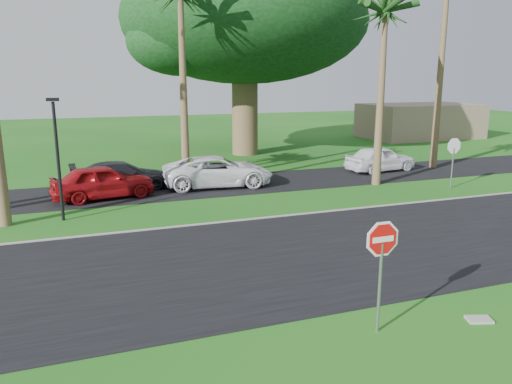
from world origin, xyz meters
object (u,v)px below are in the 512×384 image
object	(u,v)px
stop_sign_far	(454,153)
car_red	(103,182)
car_dark	(121,176)
car_pickup	(380,159)
car_minivan	(218,172)
stop_sign_near	(382,254)

from	to	relation	value
stop_sign_far	car_red	xyz separation A→B (m)	(-16.31, 3.59, -1.00)
car_red	car_dark	bearing A→B (deg)	-41.17
car_pickup	stop_sign_far	bearing A→B (deg)	-179.09
car_pickup	car_minivan	bearing A→B (deg)	86.52
car_red	stop_sign_near	bearing A→B (deg)	-171.38
stop_sign_near	car_minivan	distance (m)	15.34
car_minivan	car_pickup	xyz separation A→B (m)	(9.98, 0.73, -0.03)
stop_sign_near	car_red	distance (m)	15.40
stop_sign_near	stop_sign_far	world-z (taller)	same
car_dark	stop_sign_far	bearing A→B (deg)	-111.30
stop_sign_near	car_minivan	xyz separation A→B (m)	(0.76, 15.29, -1.01)
car_dark	car_minivan	world-z (taller)	car_minivan
stop_sign_near	car_dark	world-z (taller)	stop_sign_near
stop_sign_far	car_pickup	size ratio (longest dim) A/B	0.61
stop_sign_near	stop_sign_far	size ratio (longest dim) A/B	1.00
car_dark	car_minivan	xyz separation A→B (m)	(4.62, -0.85, 0.07)
car_minivan	stop_sign_far	bearing A→B (deg)	-105.61
car_minivan	car_pickup	size ratio (longest dim) A/B	1.27
stop_sign_near	car_dark	xyz separation A→B (m)	(-3.86, 16.14, -1.09)
car_minivan	car_dark	bearing A→B (deg)	85.78
car_minivan	stop_sign_near	bearing A→B (deg)	-176.68
stop_sign_far	car_pickup	xyz separation A→B (m)	(-0.76, 5.02, -1.04)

